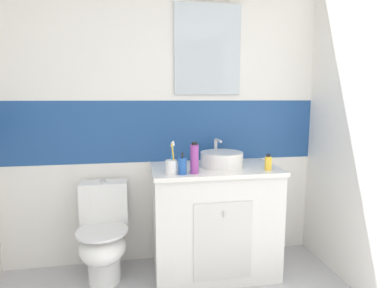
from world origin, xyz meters
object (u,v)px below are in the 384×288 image
object	(u,v)px
toothbrush_cup	(171,166)
perfume_flask_small	(268,162)
soap_dispenser	(182,166)
shampoo_bottle_tall	(194,158)
sink_basin	(222,159)
toilet	(104,235)

from	to	relation	value
toothbrush_cup	perfume_flask_small	xyz separation A→B (m)	(0.71, 0.00, 0.00)
soap_dispenser	shampoo_bottle_tall	size ratio (longest dim) A/B	0.70
perfume_flask_small	shampoo_bottle_tall	xyz separation A→B (m)	(-0.55, -0.01, 0.05)
sink_basin	toilet	world-z (taller)	sink_basin
sink_basin	soap_dispenser	bearing A→B (deg)	-148.95
sink_basin	toilet	distance (m)	1.06
shampoo_bottle_tall	toilet	bearing A→B (deg)	161.94
soap_dispenser	shampoo_bottle_tall	bearing A→B (deg)	6.50
shampoo_bottle_tall	toothbrush_cup	bearing A→B (deg)	178.65
toothbrush_cup	shampoo_bottle_tall	distance (m)	0.17
sink_basin	shampoo_bottle_tall	size ratio (longest dim) A/B	1.66
soap_dispenser	sink_basin	bearing A→B (deg)	31.05
toothbrush_cup	soap_dispenser	xyz separation A→B (m)	(0.07, -0.01, 0.00)
toothbrush_cup	perfume_flask_small	distance (m)	0.71
toilet	shampoo_bottle_tall	world-z (taller)	shampoo_bottle_tall
toilet	perfume_flask_small	bearing A→B (deg)	-9.77
perfume_flask_small	shampoo_bottle_tall	bearing A→B (deg)	-179.27
perfume_flask_small	soap_dispenser	bearing A→B (deg)	-178.48
soap_dispenser	perfume_flask_small	size ratio (longest dim) A/B	1.30
toilet	sink_basin	bearing A→B (deg)	-1.46
toilet	perfume_flask_small	world-z (taller)	perfume_flask_small
toothbrush_cup	shampoo_bottle_tall	world-z (taller)	toothbrush_cup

